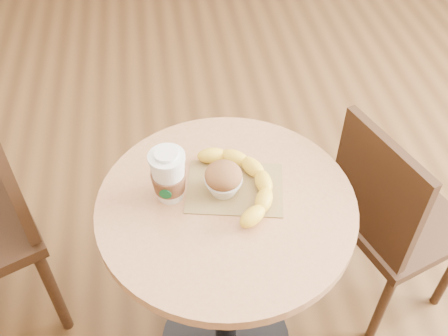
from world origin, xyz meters
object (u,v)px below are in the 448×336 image
(cafe_table, at_px, (226,258))
(coffee_cup, at_px, (169,177))
(banana, at_px, (240,183))
(chair_right, at_px, (390,218))
(muffin, at_px, (223,179))

(cafe_table, xyz_separation_m, coffee_cup, (-0.13, 0.04, 0.31))
(cafe_table, height_order, banana, banana)
(cafe_table, height_order, coffee_cup, coffee_cup)
(chair_right, distance_m, banana, 0.60)
(coffee_cup, height_order, banana, coffee_cup)
(cafe_table, relative_size, banana, 2.56)
(coffee_cup, distance_m, muffin, 0.13)
(chair_right, relative_size, banana, 2.76)
(chair_right, bearing_deg, muffin, 79.29)
(cafe_table, bearing_deg, chair_right, 12.58)
(cafe_table, distance_m, muffin, 0.29)
(coffee_cup, relative_size, muffin, 1.55)
(cafe_table, xyz_separation_m, chair_right, (0.54, 0.12, -0.07))
(cafe_table, distance_m, chair_right, 0.56)
(cafe_table, height_order, chair_right, chair_right)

